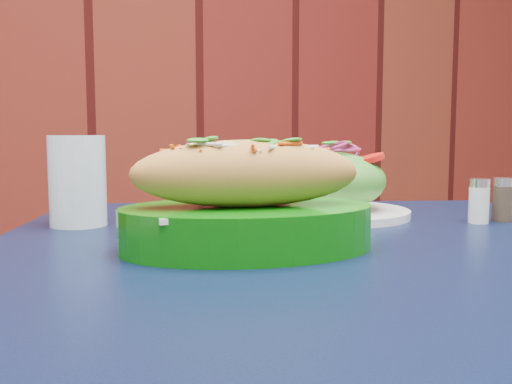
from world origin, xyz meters
name	(u,v)px	position (x,y,z in m)	size (l,w,h in m)	color
cafe_table	(314,311)	(-0.27, 1.49, 0.66)	(1.01, 1.01, 0.75)	black
banh_mi_basket	(248,204)	(-0.37, 1.48, 0.80)	(0.32, 0.23, 0.13)	#0A6409
salad_plate	(333,187)	(-0.15, 1.67, 0.80)	(0.24, 0.24, 0.12)	white
water_glass	(78,181)	(-0.53, 1.72, 0.81)	(0.08, 0.08, 0.13)	silver
salt_shaker	(479,201)	(0.02, 1.53, 0.78)	(0.03, 0.03, 0.07)	white
pepper_shaker	(503,200)	(0.06, 1.53, 0.78)	(0.03, 0.03, 0.07)	#3F3326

